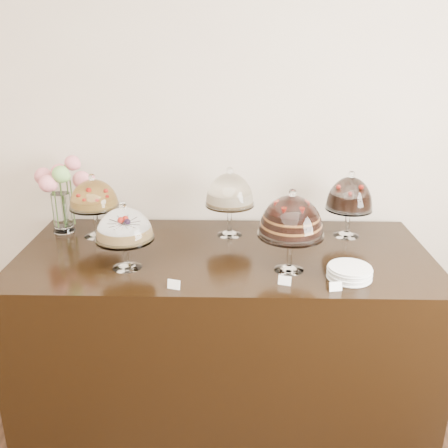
{
  "coord_description": "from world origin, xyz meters",
  "views": [
    {
      "loc": [
        0.24,
        -0.01,
        1.98
      ],
      "look_at": [
        0.18,
        2.4,
        1.08
      ],
      "focal_mm": 40.0,
      "sensor_mm": 36.0,
      "label": 1
    }
  ],
  "objects_px": {
    "cake_stand_sugar_sponge": "(124,227)",
    "flower_vase": "(60,187)",
    "cake_stand_choco_layer": "(291,219)",
    "display_counter": "(224,324)",
    "cake_stand_dark_choco": "(350,196)",
    "plate_stack": "(349,273)",
    "cake_stand_cheesecake": "(230,192)",
    "cake_stand_fruit_tart": "(94,197)"
  },
  "relations": [
    {
      "from": "display_counter",
      "to": "cake_stand_cheesecake",
      "type": "relative_size",
      "value": 5.42
    },
    {
      "from": "cake_stand_cheesecake",
      "to": "plate_stack",
      "type": "relative_size",
      "value": 1.95
    },
    {
      "from": "cake_stand_dark_choco",
      "to": "flower_vase",
      "type": "relative_size",
      "value": 0.88
    },
    {
      "from": "cake_stand_cheesecake",
      "to": "flower_vase",
      "type": "bearing_deg",
      "value": 177.43
    },
    {
      "from": "cake_stand_dark_choco",
      "to": "cake_stand_fruit_tart",
      "type": "height_order",
      "value": "cake_stand_dark_choco"
    },
    {
      "from": "cake_stand_cheesecake",
      "to": "cake_stand_fruit_tart",
      "type": "xyz_separation_m",
      "value": [
        -0.77,
        -0.04,
        -0.02
      ]
    },
    {
      "from": "cake_stand_choco_layer",
      "to": "cake_stand_dark_choco",
      "type": "height_order",
      "value": "cake_stand_choco_layer"
    },
    {
      "from": "cake_stand_choco_layer",
      "to": "cake_stand_fruit_tart",
      "type": "xyz_separation_m",
      "value": [
        -1.07,
        0.43,
        -0.03
      ]
    },
    {
      "from": "cake_stand_cheesecake",
      "to": "flower_vase",
      "type": "relative_size",
      "value": 0.93
    },
    {
      "from": "cake_stand_dark_choco",
      "to": "plate_stack",
      "type": "height_order",
      "value": "cake_stand_dark_choco"
    },
    {
      "from": "flower_vase",
      "to": "display_counter",
      "type": "bearing_deg",
      "value": -17.29
    },
    {
      "from": "cake_stand_sugar_sponge",
      "to": "flower_vase",
      "type": "bearing_deg",
      "value": 133.77
    },
    {
      "from": "cake_stand_dark_choco",
      "to": "display_counter",
      "type": "bearing_deg",
      "value": -159.97
    },
    {
      "from": "cake_stand_sugar_sponge",
      "to": "cake_stand_dark_choco",
      "type": "relative_size",
      "value": 0.9
    },
    {
      "from": "cake_stand_sugar_sponge",
      "to": "flower_vase",
      "type": "height_order",
      "value": "flower_vase"
    },
    {
      "from": "cake_stand_choco_layer",
      "to": "cake_stand_dark_choco",
      "type": "xyz_separation_m",
      "value": [
        0.38,
        0.47,
        -0.03
      ]
    },
    {
      "from": "display_counter",
      "to": "plate_stack",
      "type": "bearing_deg",
      "value": -26.36
    },
    {
      "from": "cake_stand_sugar_sponge",
      "to": "plate_stack",
      "type": "height_order",
      "value": "cake_stand_sugar_sponge"
    },
    {
      "from": "cake_stand_fruit_tart",
      "to": "cake_stand_choco_layer",
      "type": "bearing_deg",
      "value": -21.8
    },
    {
      "from": "plate_stack",
      "to": "flower_vase",
      "type": "bearing_deg",
      "value": 159.07
    },
    {
      "from": "cake_stand_cheesecake",
      "to": "cake_stand_fruit_tart",
      "type": "relative_size",
      "value": 1.09
    },
    {
      "from": "display_counter",
      "to": "plate_stack",
      "type": "xyz_separation_m",
      "value": [
        0.61,
        -0.3,
        0.48
      ]
    },
    {
      "from": "cake_stand_sugar_sponge",
      "to": "display_counter",
      "type": "bearing_deg",
      "value": 22.39
    },
    {
      "from": "cake_stand_fruit_tart",
      "to": "cake_stand_cheesecake",
      "type": "bearing_deg",
      "value": 2.67
    },
    {
      "from": "display_counter",
      "to": "cake_stand_sugar_sponge",
      "type": "height_order",
      "value": "cake_stand_sugar_sponge"
    },
    {
      "from": "cake_stand_dark_choco",
      "to": "plate_stack",
      "type": "distance_m",
      "value": 0.6
    },
    {
      "from": "display_counter",
      "to": "cake_stand_dark_choco",
      "type": "distance_m",
      "value": 1.02
    },
    {
      "from": "display_counter",
      "to": "cake_stand_cheesecake",
      "type": "bearing_deg",
      "value": 84.38
    },
    {
      "from": "cake_stand_choco_layer",
      "to": "flower_vase",
      "type": "height_order",
      "value": "flower_vase"
    },
    {
      "from": "cake_stand_choco_layer",
      "to": "flower_vase",
      "type": "xyz_separation_m",
      "value": [
        -1.29,
        0.51,
        0.0
      ]
    },
    {
      "from": "cake_stand_sugar_sponge",
      "to": "cake_stand_dark_choco",
      "type": "distance_m",
      "value": 1.27
    },
    {
      "from": "cake_stand_choco_layer",
      "to": "plate_stack",
      "type": "height_order",
      "value": "cake_stand_choco_layer"
    },
    {
      "from": "cake_stand_sugar_sponge",
      "to": "cake_stand_cheesecake",
      "type": "height_order",
      "value": "cake_stand_cheesecake"
    },
    {
      "from": "cake_stand_cheesecake",
      "to": "cake_stand_dark_choco",
      "type": "xyz_separation_m",
      "value": [
        0.68,
        0.0,
        -0.02
      ]
    },
    {
      "from": "cake_stand_sugar_sponge",
      "to": "plate_stack",
      "type": "xyz_separation_m",
      "value": [
        1.09,
        -0.1,
        -0.18
      ]
    },
    {
      "from": "cake_stand_fruit_tart",
      "to": "plate_stack",
      "type": "xyz_separation_m",
      "value": [
        1.35,
        -0.52,
        -0.21
      ]
    },
    {
      "from": "cake_stand_choco_layer",
      "to": "plate_stack",
      "type": "distance_m",
      "value": 0.38
    },
    {
      "from": "display_counter",
      "to": "cake_stand_fruit_tart",
      "type": "distance_m",
      "value": 1.04
    },
    {
      "from": "cake_stand_dark_choco",
      "to": "flower_vase",
      "type": "height_order",
      "value": "flower_vase"
    },
    {
      "from": "display_counter",
      "to": "flower_vase",
      "type": "height_order",
      "value": "flower_vase"
    },
    {
      "from": "cake_stand_choco_layer",
      "to": "cake_stand_cheesecake",
      "type": "height_order",
      "value": "cake_stand_choco_layer"
    },
    {
      "from": "cake_stand_sugar_sponge",
      "to": "cake_stand_dark_choco",
      "type": "height_order",
      "value": "cake_stand_dark_choco"
    }
  ]
}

